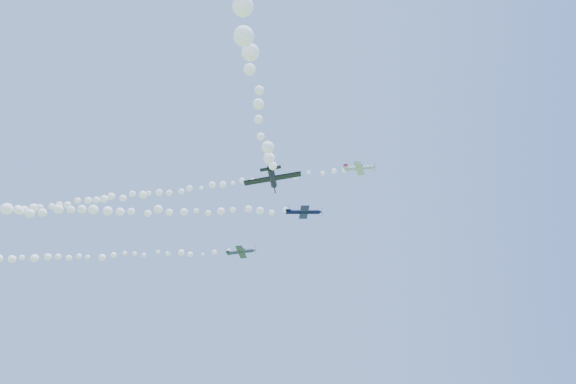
# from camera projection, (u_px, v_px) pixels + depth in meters

# --- Properties ---
(plane_white) EXTENTS (6.44, 6.82, 2.29)m
(plane_white) POSITION_uv_depth(u_px,v_px,m) (359.00, 168.00, 95.69)
(plane_white) COLOR silver
(smoke_trail_white) EXTENTS (82.17, 18.98, 2.77)m
(smoke_trail_white) POSITION_uv_depth(u_px,v_px,m) (161.00, 192.00, 106.14)
(smoke_trail_white) COLOR white
(plane_navy) EXTENTS (7.86, 8.31, 2.33)m
(plane_navy) POSITION_uv_depth(u_px,v_px,m) (304.00, 212.00, 96.78)
(plane_navy) COLOR #0D103B
(smoke_trail_navy) EXTENTS (75.67, 9.15, 3.06)m
(smoke_trail_navy) POSITION_uv_depth(u_px,v_px,m) (102.00, 211.00, 95.76)
(smoke_trail_navy) COLOR white
(plane_grey) EXTENTS (6.50, 6.66, 1.81)m
(plane_grey) POSITION_uv_depth(u_px,v_px,m) (241.00, 252.00, 99.33)
(plane_grey) COLOR #3A4455
(smoke_trail_grey) EXTENTS (80.12, 2.94, 2.96)m
(smoke_trail_grey) POSITION_uv_depth(u_px,v_px,m) (45.00, 257.00, 101.78)
(smoke_trail_grey) COLOR white
(plane_black) EXTENTS (7.32, 7.17, 1.99)m
(plane_black) POSITION_uv_depth(u_px,v_px,m) (272.00, 178.00, 61.36)
(plane_black) COLOR black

